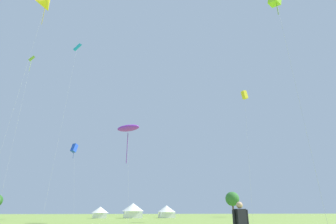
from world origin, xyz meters
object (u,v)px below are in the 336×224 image
(kite_purple_parafoil, at_px, (128,128))
(kite_yellow_delta, at_px, (46,5))
(kite_yellow_box, at_px, (245,95))
(festival_tent_right, at_px, (100,212))
(kite_lime_diamond, at_px, (31,63))
(kite_cyan_diamond, at_px, (77,49))
(festival_tent_left, at_px, (133,210))
(kite_blue_box, at_px, (74,148))
(tree_distant_right, at_px, (232,199))
(festival_tent_center, at_px, (167,211))

(kite_purple_parafoil, xyz_separation_m, kite_yellow_delta, (-16.33, 5.19, 24.71))
(kite_yellow_box, height_order, festival_tent_right, kite_yellow_box)
(kite_yellow_box, relative_size, kite_yellow_delta, 0.52)
(kite_yellow_delta, relative_size, kite_lime_diamond, 1.24)
(kite_purple_parafoil, height_order, kite_yellow_box, kite_yellow_box)
(kite_yellow_box, distance_m, kite_yellow_delta, 40.10)
(kite_purple_parafoil, relative_size, kite_lime_diamond, 0.43)
(kite_cyan_diamond, bearing_deg, kite_purple_parafoil, -52.22)
(kite_yellow_box, relative_size, festival_tent_left, 3.93)
(festival_tent_right, bearing_deg, kite_blue_box, -124.46)
(kite_purple_parafoil, height_order, tree_distant_right, kite_purple_parafoil)
(festival_tent_left, bearing_deg, festival_tent_center, 0.00)
(kite_purple_parafoil, relative_size, festival_tent_center, 3.07)
(kite_yellow_box, distance_m, tree_distant_right, 43.90)
(kite_cyan_diamond, bearing_deg, festival_tent_left, 45.16)
(kite_blue_box, bearing_deg, festival_tent_right, 55.54)
(festival_tent_right, distance_m, festival_tent_left, 7.67)
(kite_blue_box, xyz_separation_m, tree_distant_right, (43.30, 16.68, -9.27))
(kite_purple_parafoil, relative_size, kite_blue_box, 0.90)
(kite_lime_diamond, bearing_deg, kite_cyan_diamond, 4.41)
(festival_tent_left, xyz_separation_m, festival_tent_center, (8.23, 0.00, -0.27))
(kite_purple_parafoil, bearing_deg, festival_tent_right, 97.32)
(kite_yellow_delta, xyz_separation_m, festival_tent_right, (12.50, 24.62, -36.35))
(festival_tent_center, distance_m, tree_distant_right, 22.70)
(kite_yellow_delta, height_order, festival_tent_left, kite_yellow_delta)
(kite_purple_parafoil, height_order, kite_cyan_diamond, kite_cyan_diamond)
(kite_yellow_box, bearing_deg, tree_distant_right, 69.60)
(kite_blue_box, height_order, festival_tent_left, kite_blue_box)
(kite_purple_parafoil, distance_m, tree_distant_right, 50.65)
(kite_blue_box, height_order, festival_tent_right, kite_blue_box)
(festival_tent_left, bearing_deg, festival_tent_right, 180.00)
(kite_cyan_diamond, relative_size, festival_tent_left, 7.09)
(kite_lime_diamond, bearing_deg, festival_tent_center, 26.52)
(kite_blue_box, xyz_separation_m, kite_lime_diamond, (-9.67, -6.75, 15.77))
(festival_tent_right, distance_m, tree_distant_right, 37.96)
(kite_yellow_delta, height_order, tree_distant_right, kite_yellow_delta)
(kite_purple_parafoil, relative_size, festival_tent_left, 2.63)
(kite_yellow_box, height_order, kite_cyan_diamond, kite_cyan_diamond)
(tree_distant_right, bearing_deg, festival_tent_left, -165.58)
(kite_yellow_box, relative_size, tree_distant_right, 2.93)
(kite_lime_diamond, relative_size, festival_tent_center, 7.21)
(kite_yellow_box, bearing_deg, kite_cyan_diamond, 152.00)
(festival_tent_left, bearing_deg, tree_distant_right, 14.42)
(kite_purple_parafoil, height_order, festival_tent_right, kite_purple_parafoil)
(kite_yellow_delta, xyz_separation_m, festival_tent_left, (20.16, 24.62, -35.89))
(kite_yellow_delta, distance_m, festival_tent_right, 45.65)
(festival_tent_right, bearing_deg, kite_yellow_delta, -116.93)
(festival_tent_center, bearing_deg, kite_blue_box, -157.62)
(festival_tent_right, bearing_deg, kite_yellow_box, -54.09)
(kite_purple_parafoil, bearing_deg, kite_lime_diamond, 144.79)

